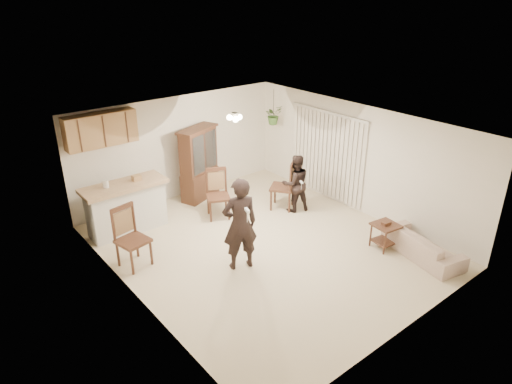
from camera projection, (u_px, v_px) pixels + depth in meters
floor at (264, 246)px, 9.29m from camera, size 6.50×6.50×0.00m
ceiling at (265, 127)px, 8.26m from camera, size 5.50×6.50×0.02m
wall_back at (179, 148)px, 11.07m from camera, size 5.50×0.02×2.50m
wall_front at (412, 262)px, 6.47m from camera, size 5.50×0.02×2.50m
wall_left at (132, 235)px, 7.19m from camera, size 0.02×6.50×2.50m
wall_right at (357, 159)px, 10.35m from camera, size 0.02×6.50×2.50m
breakfast_bar at (127, 209)px, 9.68m from camera, size 1.60×0.55×1.00m
bar_top at (124, 186)px, 9.45m from camera, size 1.75×0.70×0.08m
upper_cabinets at (101, 130)px, 9.50m from camera, size 1.50×0.34×0.70m
vertical_blinds at (326, 155)px, 11.03m from camera, size 0.06×2.30×2.10m
ceiling_fixture at (235, 117)px, 9.26m from camera, size 0.36×0.36×0.20m
hanging_plant at (273, 115)px, 11.54m from camera, size 0.43×0.37×0.48m
plant_cord at (274, 102)px, 11.41m from camera, size 0.01×0.01×0.65m
sofa at (424, 239)px, 8.80m from camera, size 1.13×1.99×0.73m
adult at (240, 224)px, 8.24m from camera, size 0.76×0.62×1.80m
child at (295, 184)px, 10.50m from camera, size 0.79×0.70×1.35m
china_hutch at (199, 164)px, 11.07m from camera, size 1.22×0.82×1.79m
side_table at (385, 235)px, 9.12m from camera, size 0.53×0.53×0.58m
chair_bar at (134, 250)px, 8.51m from camera, size 0.61×0.61×1.18m
chair_hutch_left at (218, 204)px, 10.33m from camera, size 0.67×0.67×1.13m
chair_hutch_right at (282, 195)px, 10.76m from camera, size 0.73×0.73×1.19m
controller_adult at (247, 210)px, 7.69m from camera, size 0.10×0.16×0.05m
controller_child at (302, 182)px, 10.15m from camera, size 0.07×0.12×0.04m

